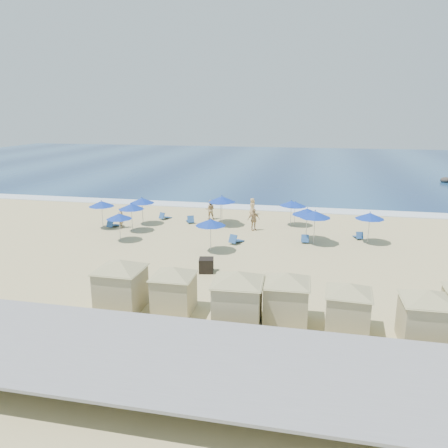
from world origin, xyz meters
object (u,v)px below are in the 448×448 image
Objects in this scene: umbrella_7 at (295,204)px; umbrella_10 at (315,214)px; trash_bin at (206,265)px; beachgoer_1 at (210,210)px; beachgoer_0 at (121,218)px; beachgoer_3 at (252,206)px; umbrella_11 at (370,216)px; cabana_3 at (286,291)px; umbrella_6 at (211,222)px; umbrella_4 at (221,200)px; cabana_4 at (348,301)px; cabana_1 at (174,284)px; umbrella_9 at (291,203)px; umbrella_8 at (307,212)px; umbrella_3 at (119,216)px; beachgoer_2 at (254,220)px; umbrella_0 at (101,204)px; umbrella_5 at (222,199)px; umbrella_1 at (131,206)px; cabana_2 at (238,291)px; cabana_0 at (120,278)px; umbrella_2 at (142,200)px; cabana_5 at (427,310)px.

umbrella_10 reaches higher than umbrella_7.
beachgoer_1 is (-3.07, 13.46, 0.46)m from trash_bin.
beachgoer_0 is 1.12× the size of beachgoer_3.
umbrella_7 is 0.91× the size of umbrella_11.
cabana_3 is 11.50m from umbrella_6.
cabana_4 is at bearing -61.67° from umbrella_4.
cabana_1 is 18.92m from umbrella_9.
umbrella_8 is 9.65m from beachgoer_3.
umbrella_3 reaches higher than beachgoer_2.
umbrella_0 is at bearing -165.33° from umbrella_7.
umbrella_5 is 1.70× the size of beachgoer_3.
umbrella_7 is (6.21, 1.22, -0.42)m from umbrella_5.
umbrella_1 is at bearing 134.99° from cabana_3.
umbrella_5 reaches higher than cabana_4.
beachgoer_2 is (2.93, -1.02, -1.42)m from umbrella_5.
umbrella_5 is at bearing 96.13° from umbrella_6.
umbrella_1 is 1.98m from beachgoer_0.
cabana_2 is 20.81m from beachgoer_1.
umbrella_1 is at bearing 125.10° from trash_bin.
umbrella_7 is (7.59, 18.57, 0.27)m from cabana_0.
cabana_4 is (10.97, -0.05, -0.18)m from cabana_0.
cabana_4 is 2.57× the size of beachgoer_3.
umbrella_3 is 10.97m from beachgoer_2.
umbrella_11 is (10.65, 14.25, 0.64)m from cabana_1.
umbrella_2 is 7.03m from umbrella_5.
trash_bin is at bearing 136.49° from beachgoer_3.
umbrella_0 reaches higher than beachgoer_0.
umbrella_9 is at bearing 3.97° from beachgoer_2.
cabana_3 reaches higher than umbrella_5.
umbrella_3 is (-16.28, 11.21, 0.47)m from cabana_4.
umbrella_9 is (15.68, 4.23, -0.14)m from umbrella_0.
umbrella_2 reaches higher than trash_bin.
umbrella_8 is (14.02, 3.10, 0.34)m from umbrella_3.
umbrella_5 reaches higher than umbrella_11.
umbrella_0 is 1.32× the size of beachgoer_2.
trash_bin is at bearing 88.07° from cabana_1.
umbrella_11 reaches higher than umbrella_0.
umbrella_3 is 0.98× the size of umbrella_9.
cabana_0 is 1.76× the size of umbrella_8.
cabana_3 is 1.80× the size of umbrella_0.
cabana_2 is 1.77× the size of umbrella_8.
cabana_5 is 19.47m from beachgoer_2.
beachgoer_2 is at bearing -32.08° from umbrella_4.
umbrella_1 reaches higher than umbrella_3.
cabana_0 reaches higher than umbrella_4.
cabana_4 is at bearing -81.05° from umbrella_8.
cabana_2 reaches higher than umbrella_1.
umbrella_2 is 1.33× the size of beachgoer_2.
umbrella_5 is at bearing 115.84° from beachgoer_3.
cabana_2 is at bearing -175.41° from cabana_4.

